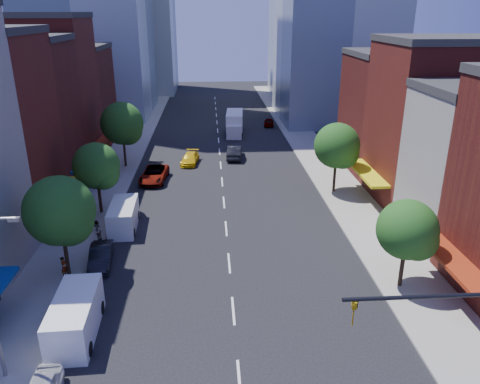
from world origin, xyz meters
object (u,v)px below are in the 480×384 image
Objects in this scene: traffic_car_oncoming at (234,152)px; box_truck at (234,124)px; parked_car_rear at (155,173)px; pedestrian_near at (64,267)px; taxi at (190,159)px; traffic_car_far at (269,122)px; pedestrian_far at (97,232)px; cargo_van_far at (123,217)px; cargo_van_near at (75,319)px; parked_car_third at (154,174)px; parked_car_second at (101,256)px.

box_truck is at bearing -87.31° from traffic_car_oncoming.
parked_car_rear is 21.09m from pedestrian_near.
taxi reaches higher than traffic_car_far.
box_truck is at bearing 164.82° from pedestrian_far.
pedestrian_near is (-20.15, -46.11, 0.27)m from traffic_car_far.
cargo_van_far is at bearing -104.80° from box_truck.
cargo_van_near is at bearing 78.24° from traffic_car_oncoming.
cargo_van_near is 1.14× the size of traffic_car_oncoming.
pedestrian_near is at bearing -7.75° from pedestrian_far.
parked_car_rear reaches higher than taxi.
pedestrian_far is (-1.67, -2.70, -0.02)m from cargo_van_far.
parked_car_rear is at bearing 94.81° from parked_car_third.
parked_car_third is 26.62m from cargo_van_near.
parked_car_third is 1.00× the size of cargo_van_near.
parked_car_third reaches higher than taxi.
pedestrian_near is (-7.89, -26.28, 0.26)m from taxi.
cargo_van_near is 36.46m from traffic_car_oncoming.
taxi is 0.55× the size of box_truck.
pedestrian_far reaches higher than pedestrian_near.
parked_car_second is 19.03m from parked_car_rear.
traffic_car_oncoming reaches higher than traffic_car_far.
parked_car_second is 2.83× the size of pedestrian_near.
traffic_car_oncoming is (10.67, 20.40, -0.29)m from cargo_van_far.
cargo_van_near is at bearing -94.12° from parked_car_rear.
cargo_van_near is at bearing -93.82° from parked_car_second.
parked_car_rear is at bearing 78.04° from parked_car_second.
parked_car_third is (2.00, 18.33, 0.08)m from parked_car_second.
parked_car_third is 30.54m from traffic_car_far.
parked_car_rear is 0.91× the size of cargo_van_far.
pedestrian_far is at bearing -99.77° from taxi.
pedestrian_near is at bearing 73.83° from traffic_car_far.
parked_car_rear is 12.04m from traffic_car_oncoming.
taxi is (3.74, 5.61, -0.05)m from parked_car_rear.
cargo_van_far is 3.53× the size of pedestrian_near.
pedestrian_far reaches higher than taxi.
parked_car_third is 23.29m from box_truck.
pedestrian_far is (1.15, 5.17, 0.18)m from pedestrian_near.
pedestrian_near is at bearing -104.95° from box_truck.
parked_car_rear is at bearing 44.98° from traffic_car_oncoming.
traffic_car_oncoming is (9.34, 7.60, 0.12)m from parked_car_rear.
pedestrian_near is (-2.45, 6.48, -0.28)m from cargo_van_near.
traffic_car_far is (17.33, 38.23, -0.47)m from cargo_van_far.
cargo_van_near is 11.72m from pedestrian_far.
parked_car_second is 2.78m from pedestrian_near.
traffic_car_far is (18.00, 44.35, -0.06)m from parked_car_second.
parked_car_second is at bearing 21.13° from pedestrian_far.
cargo_van_near reaches higher than taxi.
cargo_van_near is at bearing 78.84° from traffic_car_far.
parked_car_second is 0.75× the size of cargo_van_near.
traffic_car_far is at bearing 63.45° from cargo_van_far.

